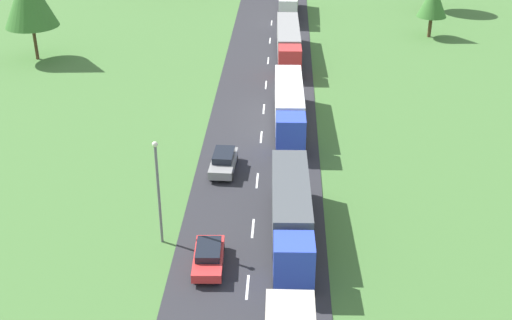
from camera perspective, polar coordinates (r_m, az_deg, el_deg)
road at (r=42.27m, az=-0.67°, el=-10.17°), size 10.00×140.00×0.06m
truck_second at (r=45.05m, az=2.99°, el=-4.36°), size 2.83×12.58×3.57m
truck_third at (r=61.20m, az=2.81°, el=4.61°), size 2.80×13.61×3.53m
truck_fourth at (r=78.97m, az=2.75°, el=9.92°), size 2.86×14.99×3.48m
truck_fifth at (r=96.83m, az=2.79°, el=13.24°), size 2.74×12.32×3.55m
car_third at (r=43.16m, az=-4.01°, el=-8.09°), size 2.01×4.44×1.37m
car_fourth at (r=54.05m, az=-2.75°, el=-0.11°), size 2.05×4.63×1.54m
lamppost_second at (r=44.04m, az=-8.23°, el=-2.28°), size 0.36×0.36×7.47m
tree_pine at (r=89.33m, az=14.68°, el=12.86°), size 3.73×3.73×6.74m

